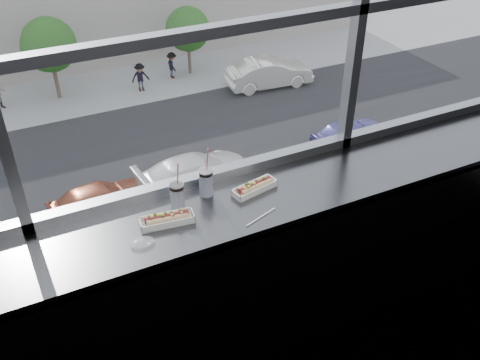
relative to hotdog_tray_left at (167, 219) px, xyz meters
name	(u,v)px	position (x,y,z in m)	size (l,w,h in m)	color
wall_back_lower	(207,251)	(0.32, 0.28, -0.58)	(6.00, 6.00, 0.00)	black
counter	(223,211)	(0.32, 0.00, -0.06)	(6.00, 0.55, 0.06)	#5B5B5D
counter_fascia	(242,306)	(0.32, -0.25, -0.58)	(6.00, 0.04, 1.04)	#5B5B5D
hotdog_tray_left	(167,219)	(0.00, 0.00, 0.00)	(0.30, 0.13, 0.07)	white
hotdog_tray_right	(255,187)	(0.56, 0.06, 0.00)	(0.29, 0.14, 0.07)	white
soda_cup_left	(177,195)	(0.10, 0.10, 0.06)	(0.08, 0.08, 0.30)	white
soda_cup_right	(206,181)	(0.29, 0.15, 0.06)	(0.09, 0.09, 0.32)	white
loose_straw	(261,217)	(0.47, -0.18, -0.02)	(0.01, 0.01, 0.22)	white
wrapper	(142,242)	(-0.17, -0.11, -0.02)	(0.11, 0.08, 0.03)	silver
street_asphalt	(47,174)	(0.32, 20.28, -12.10)	(80.00, 10.00, 0.06)	black
far_sidewalk	(24,105)	(0.32, 28.28, -12.11)	(80.00, 6.00, 0.04)	gray
car_near_c	(98,194)	(1.87, 16.28, -11.12)	(5.70, 2.37, 1.90)	#A14A2E
car_far_c	(269,68)	(14.18, 24.28, -10.91)	(6.95, 2.90, 2.32)	white
car_near_d	(195,168)	(6.15, 16.28, -11.04)	(6.18, 2.57, 2.06)	white
car_near_e	(350,129)	(14.41, 16.28, -11.11)	(5.75, 2.39, 1.92)	#544FA3
pedestrian_d	(172,63)	(9.36, 28.06, -11.10)	(0.88, 0.66, 1.99)	#66605B
pedestrian_c	(140,75)	(7.01, 27.10, -11.06)	(0.92, 0.69, 2.07)	#66605B
tree_center	(49,45)	(2.36, 28.28, -8.87)	(3.07, 3.07, 4.80)	#47382B
tree_right	(188,29)	(10.61, 28.28, -9.21)	(2.75, 2.75, 4.30)	#47382B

